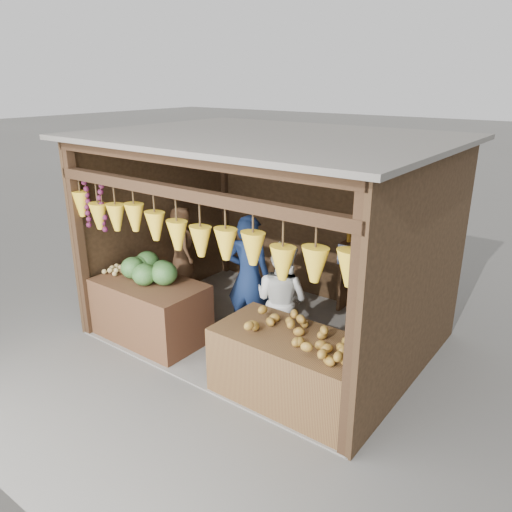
{
  "coord_description": "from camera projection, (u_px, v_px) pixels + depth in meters",
  "views": [
    {
      "loc": [
        3.53,
        -4.92,
        3.3
      ],
      "look_at": [
        -0.1,
        -0.1,
        1.13
      ],
      "focal_mm": 35.0,
      "sensor_mm": 36.0,
      "label": 1
    }
  ],
  "objects": [
    {
      "name": "stool",
      "position": [
        184.0,
        290.0,
        7.83
      ],
      "size": [
        0.32,
        0.32,
        0.3
      ],
      "primitive_type": "cube",
      "color": "black",
      "rests_on": "ground"
    },
    {
      "name": "ground",
      "position": [
        267.0,
        333.0,
        6.82
      ],
      "size": [
        80.0,
        80.0,
        0.0
      ],
      "primitive_type": "plane",
      "color": "#514F49",
      "rests_on": "ground"
    },
    {
      "name": "man_standing",
      "position": [
        249.0,
        278.0,
        6.44
      ],
      "size": [
        0.69,
        0.52,
        1.7
      ],
      "primitive_type": "imported",
      "rotation": [
        0.0,
        0.0,
        3.35
      ],
      "color": "#14244B",
      "rests_on": "ground"
    },
    {
      "name": "woman_standing",
      "position": [
        281.0,
        300.0,
        6.07
      ],
      "size": [
        0.73,
        0.57,
        1.48
      ],
      "primitive_type": "imported",
      "rotation": [
        0.0,
        0.0,
        3.12
      ],
      "color": "white",
      "rests_on": "ground"
    },
    {
      "name": "counter_right",
      "position": [
        295.0,
        370.0,
        5.26
      ],
      "size": [
        1.75,
        0.85,
        0.77
      ],
      "primitive_type": "cube",
      "color": "#462817",
      "rests_on": "ground"
    },
    {
      "name": "melon_pile",
      "position": [
        149.0,
        267.0,
        6.48
      ],
      "size": [
        1.0,
        0.5,
        0.32
      ],
      "primitive_type": null,
      "color": "#124616",
      "rests_on": "counter_left"
    },
    {
      "name": "vendor_seated",
      "position": [
        182.0,
        245.0,
        7.58
      ],
      "size": [
        0.69,
        0.61,
        1.18
      ],
      "primitive_type": "imported",
      "rotation": [
        0.0,
        0.0,
        2.61
      ],
      "color": "brown",
      "rests_on": "stool"
    },
    {
      "name": "mango_pile",
      "position": [
        301.0,
        332.0,
        5.02
      ],
      "size": [
        1.4,
        0.64,
        0.22
      ],
      "primitive_type": null,
      "color": "#C04519",
      "rests_on": "counter_right"
    },
    {
      "name": "stall_structure",
      "position": [
        263.0,
        215.0,
        6.24
      ],
      "size": [
        4.3,
        3.3,
        2.66
      ],
      "color": "slate",
      "rests_on": "ground"
    },
    {
      "name": "counter_left",
      "position": [
        151.0,
        310.0,
        6.56
      ],
      "size": [
        1.47,
        0.85,
        0.8
      ],
      "primitive_type": "cube",
      "color": "#452617",
      "rests_on": "ground"
    },
    {
      "name": "tanfruit_pile",
      "position": [
        117.0,
        269.0,
        6.71
      ],
      "size": [
        0.34,
        0.4,
        0.13
      ],
      "primitive_type": null,
      "color": "#A17A4A",
      "rests_on": "counter_left"
    },
    {
      "name": "back_shelf",
      "position": [
        383.0,
        263.0,
        6.89
      ],
      "size": [
        1.25,
        0.32,
        1.32
      ],
      "color": "#382314",
      "rests_on": "ground"
    }
  ]
}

